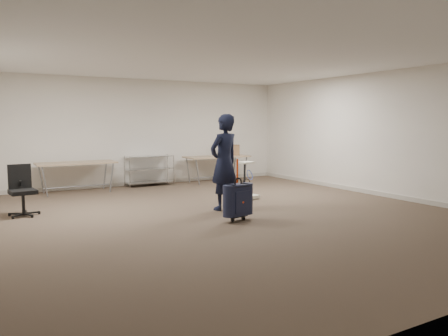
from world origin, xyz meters
TOP-DOWN VIEW (x-y plane):
  - ground at (0.00, 0.00)m, footprint 9.00×9.00m
  - room_shell at (0.00, 1.38)m, footprint 8.00×9.00m
  - folding_table_left at (-1.90, 3.95)m, footprint 1.80×0.75m
  - folding_table_right at (1.90, 3.95)m, footprint 1.80×0.75m
  - wire_shelf at (0.00, 4.20)m, footprint 1.22×0.47m
  - person at (0.15, 0.48)m, footprint 0.76×0.60m
  - suitcase at (-0.14, -0.50)m, footprint 0.42×0.29m
  - office_chair at (-3.27, 1.79)m, footprint 0.56×0.56m
  - equipment_cart at (1.14, 1.25)m, footprint 0.52×0.52m
  - cardboard_box at (2.38, 3.96)m, footprint 0.47×0.41m

SIDE VIEW (x-z plane):
  - ground at x=0.00m, z-range 0.00..0.00m
  - room_shell at x=0.00m, z-range -4.45..4.55m
  - equipment_cart at x=1.14m, z-range -0.19..0.62m
  - office_chair at x=-3.27m, z-range -0.18..0.74m
  - suitcase at x=-0.14m, z-range -0.17..0.89m
  - wire_shelf at x=0.00m, z-range 0.04..0.84m
  - folding_table_left at x=-1.90m, z-range 0.31..1.04m
  - folding_table_right at x=1.90m, z-range 0.31..1.04m
  - cardboard_box at x=2.38m, z-range 0.73..1.03m
  - person at x=0.15m, z-range 0.00..1.83m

